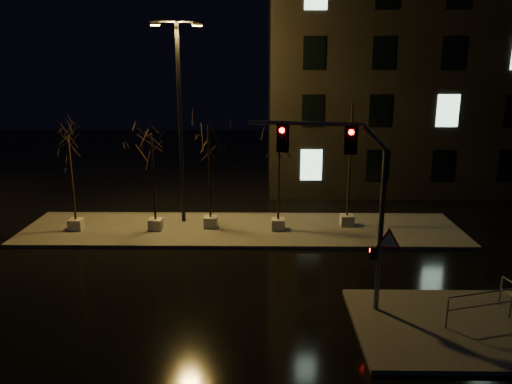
{
  "coord_description": "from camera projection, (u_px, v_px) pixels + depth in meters",
  "views": [
    {
      "loc": [
        1.01,
        -17.95,
        8.29
      ],
      "look_at": [
        0.74,
        3.07,
        2.8
      ],
      "focal_mm": 35.0,
      "sensor_mm": 36.0,
      "label": 1
    }
  ],
  "objects": [
    {
      "name": "tree_0",
      "position": [
        70.0,
        157.0,
        24.06
      ],
      "size": [
        1.8,
        1.8,
        4.85
      ],
      "color": "#A5A29A",
      "rests_on": "median"
    },
    {
      "name": "tree_1",
      "position": [
        152.0,
        156.0,
        24.05
      ],
      "size": [
        1.8,
        1.8,
        4.97
      ],
      "color": "#A5A29A",
      "rests_on": "median"
    },
    {
      "name": "tree_2",
      "position": [
        209.0,
        149.0,
        24.35
      ],
      "size": [
        1.8,
        1.8,
        5.33
      ],
      "color": "#A5A29A",
      "rests_on": "median"
    },
    {
      "name": "guard_rail_a",
      "position": [
        480.0,
        303.0,
        15.88
      ],
      "size": [
        2.38,
        0.73,
        1.07
      ],
      "rotation": [
        0.0,
        0.0,
        0.28
      ],
      "color": "slate",
      "rests_on": "sidewalk_corner"
    },
    {
      "name": "tree_4",
      "position": [
        351.0,
        131.0,
        24.41
      ],
      "size": [
        1.8,
        1.8,
        6.41
      ],
      "color": "#A5A29A",
      "rests_on": "median"
    },
    {
      "name": "sidewalk_corner",
      "position": [
        464.0,
        327.0,
        15.97
      ],
      "size": [
        7.0,
        5.0,
        0.15
      ],
      "primitive_type": "cube",
      "color": "#4B4943",
      "rests_on": "ground"
    },
    {
      "name": "building",
      "position": [
        448.0,
        74.0,
        34.82
      ],
      "size": [
        25.0,
        12.0,
        15.0
      ],
      "primitive_type": "cube",
      "color": "black",
      "rests_on": "ground"
    },
    {
      "name": "traffic_signal_mast",
      "position": [
        351.0,
        189.0,
        16.13
      ],
      "size": [
        5.09,
        1.05,
        6.31
      ],
      "rotation": [
        0.0,
        0.0,
        -0.18
      ],
      "color": "slate",
      "rests_on": "sidewalk_corner"
    },
    {
      "name": "tree_3",
      "position": [
        279.0,
        155.0,
        24.07
      ],
      "size": [
        1.8,
        1.8,
        5.0
      ],
      "color": "#A5A29A",
      "rests_on": "median"
    },
    {
      "name": "streetlight_main",
      "position": [
        180.0,
        110.0,
        24.88
      ],
      "size": [
        2.51,
        0.81,
        10.07
      ],
      "rotation": [
        0.0,
        0.0,
        0.21
      ],
      "color": "black",
      "rests_on": "median"
    },
    {
      "name": "median",
      "position": [
        242.0,
        229.0,
        25.26
      ],
      "size": [
        22.0,
        5.0,
        0.15
      ],
      "primitive_type": "cube",
      "color": "#4B4943",
      "rests_on": "ground"
    },
    {
      "name": "ground",
      "position": [
        236.0,
        281.0,
        19.47
      ],
      "size": [
        90.0,
        90.0,
        0.0
      ],
      "primitive_type": "plane",
      "color": "black",
      "rests_on": "ground"
    }
  ]
}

